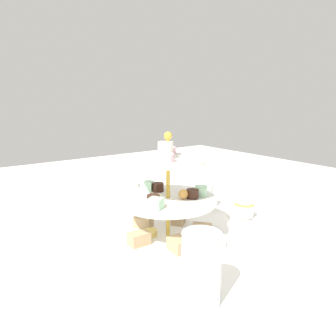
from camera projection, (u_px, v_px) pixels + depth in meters
ground_plane at (168, 239)px, 0.77m from camera, size 2.40×2.40×0.00m
tiered_serving_stand at (168, 209)px, 0.75m from camera, size 0.29×0.29×0.27m
water_glass_tall_right at (201, 268)px, 0.51m from camera, size 0.07×0.07×0.13m
water_glass_short_left at (204, 196)px, 0.98m from camera, size 0.06×0.06×0.08m
teacup_with_saucer at (244, 210)px, 0.90m from camera, size 0.09×0.09×0.05m
butter_knife_left at (39, 262)px, 0.65m from camera, size 0.06×0.17×0.00m
butter_knife_right at (296, 252)px, 0.70m from camera, size 0.15×0.10×0.00m
water_glass_mid_back at (132, 197)px, 0.95m from camera, size 0.06×0.06×0.10m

